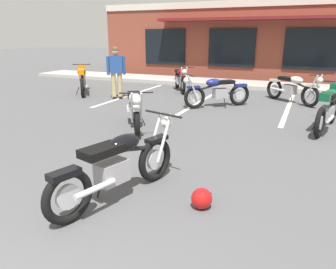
{
  "coord_description": "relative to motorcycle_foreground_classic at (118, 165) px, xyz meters",
  "views": [
    {
      "loc": [
        1.8,
        -0.55,
        2.03
      ],
      "look_at": [
        -0.12,
        3.82,
        0.55
      ],
      "focal_mm": 34.48,
      "sensor_mm": 36.0,
      "label": 1
    }
  ],
  "objects": [
    {
      "name": "motorcycle_red_sportbike",
      "position": [
        -2.36,
        8.04,
        0.0
      ],
      "size": [
        1.32,
        1.89,
        0.98
      ],
      "color": "black",
      "rests_on": "ground_plane"
    },
    {
      "name": "motorcycle_orange_scrambler",
      "position": [
        -0.35,
        5.88,
        0.0
      ],
      "size": [
        1.71,
        1.59,
        0.98
      ],
      "color": "black",
      "rests_on": "ground_plane"
    },
    {
      "name": "motorcycle_cream_vintage",
      "position": [
        -1.43,
        2.96,
        0.0
      ],
      "size": [
        1.37,
        1.86,
        0.98
      ],
      "color": "black",
      "rests_on": "ground_plane"
    },
    {
      "name": "ground_plane",
      "position": [
        0.29,
        1.51,
        -0.46
      ],
      "size": [
        80.0,
        80.0,
        0.0
      ],
      "primitive_type": "plane",
      "color": "#515154"
    },
    {
      "name": "sidewalk_kerb",
      "position": [
        0.29,
        10.3,
        -0.39
      ],
      "size": [
        22.0,
        1.8,
        0.14
      ],
      "primitive_type": "cube",
      "color": "#A8A59E",
      "rests_on": "ground_plane"
    },
    {
      "name": "motorcycle_silver_naked",
      "position": [
        -5.41,
        6.21,
        0.07
      ],
      "size": [
        1.49,
        1.79,
        0.98
      ],
      "color": "black",
      "rests_on": "ground_plane"
    },
    {
      "name": "painted_stall_lines",
      "position": [
        0.29,
        6.7,
        -0.46
      ],
      "size": [
        7.99,
        4.8,
        0.01
      ],
      "color": "silver",
      "rests_on": "ground_plane"
    },
    {
      "name": "brick_storefront_building",
      "position": [
        0.29,
        14.57,
        1.29
      ],
      "size": [
        16.77,
        6.08,
        3.49
      ],
      "color": "brown",
      "rests_on": "ground_plane"
    },
    {
      "name": "person_by_back_row",
      "position": [
        -3.7,
        5.81,
        0.49
      ],
      "size": [
        0.55,
        0.43,
        1.68
      ],
      "color": "black",
      "rests_on": "ground_plane"
    },
    {
      "name": "helmet_on_pavement",
      "position": [
        1.05,
        0.18,
        -0.33
      ],
      "size": [
        0.26,
        0.26,
        0.26
      ],
      "color": "#B71414",
      "rests_on": "ground_plane"
    },
    {
      "name": "motorcycle_blue_standard",
      "position": [
        2.55,
        4.66,
        0.07
      ],
      "size": [
        0.79,
        2.09,
        0.98
      ],
      "color": "black",
      "rests_on": "ground_plane"
    },
    {
      "name": "motorcycle_foreground_classic",
      "position": [
        0.0,
        0.0,
        0.0
      ],
      "size": [
        0.9,
        2.06,
        0.98
      ],
      "color": "black",
      "rests_on": "ground_plane"
    },
    {
      "name": "motorcycle_green_cafe_racer",
      "position": [
        1.61,
        7.41,
        0.0
      ],
      "size": [
        1.74,
        1.55,
        0.98
      ],
      "color": "black",
      "rests_on": "ground_plane"
    }
  ]
}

